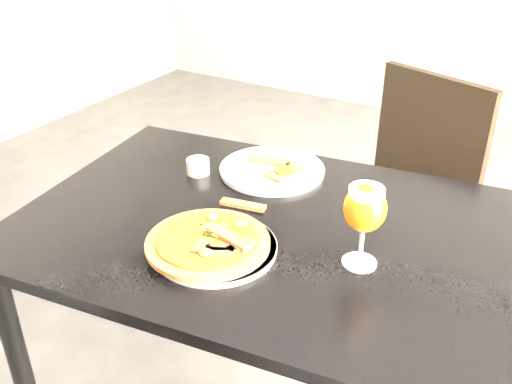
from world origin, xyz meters
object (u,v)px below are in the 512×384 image
Objects in this scene: dining_table at (273,256)px; chair_far at (400,203)px; beer_glass at (365,209)px; pizza at (208,242)px.

chair_far is (0.11, 0.67, -0.15)m from dining_table.
beer_glass is (0.12, -0.72, 0.38)m from chair_far.
pizza is (-0.07, -0.17, 0.11)m from dining_table.
dining_table is 0.21m from pizza.
beer_glass is (0.30, 0.12, 0.11)m from pizza.
pizza is at bearing -157.80° from beer_glass.
dining_table is 1.41× the size of chair_far.
beer_glass is at bearing -61.43° from chair_far.
chair_far reaches higher than dining_table.
dining_table is at bearing 169.29° from beer_glass.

